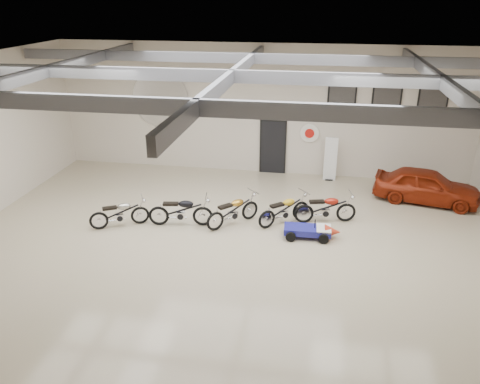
% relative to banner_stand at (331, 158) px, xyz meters
% --- Properties ---
extents(floor, '(16.00, 12.00, 0.01)m').
position_rel_banner_stand_xyz_m(floor, '(-2.75, -5.50, -0.88)').
color(floor, tan).
rests_on(floor, ground).
extents(ceiling, '(16.00, 12.00, 0.01)m').
position_rel_banner_stand_xyz_m(ceiling, '(-2.75, -5.50, 4.12)').
color(ceiling, gray).
rests_on(ceiling, back_wall).
extents(back_wall, '(16.00, 0.02, 5.00)m').
position_rel_banner_stand_xyz_m(back_wall, '(-2.75, 0.50, 1.62)').
color(back_wall, beige).
rests_on(back_wall, floor).
extents(ceiling_beams, '(15.80, 11.80, 0.32)m').
position_rel_banner_stand_xyz_m(ceiling_beams, '(-2.75, -5.50, 3.87)').
color(ceiling_beams, slate).
rests_on(ceiling_beams, ceiling).
extents(door, '(0.92, 0.08, 2.10)m').
position_rel_banner_stand_xyz_m(door, '(-2.25, 0.45, 0.17)').
color(door, black).
rests_on(door, back_wall).
extents(logo_plaque, '(2.30, 0.06, 1.16)m').
position_rel_banner_stand_xyz_m(logo_plaque, '(-6.75, 0.45, 1.92)').
color(logo_plaque, silver).
rests_on(logo_plaque, back_wall).
extents(poster_left, '(1.05, 0.08, 1.35)m').
position_rel_banner_stand_xyz_m(poster_left, '(0.25, 0.46, 2.22)').
color(poster_left, black).
rests_on(poster_left, back_wall).
extents(poster_mid, '(1.05, 0.08, 1.35)m').
position_rel_banner_stand_xyz_m(poster_mid, '(1.85, 0.46, 2.22)').
color(poster_mid, black).
rests_on(poster_mid, back_wall).
extents(poster_right, '(1.05, 0.08, 1.35)m').
position_rel_banner_stand_xyz_m(poster_right, '(3.45, 0.46, 2.22)').
color(poster_right, black).
rests_on(poster_right, back_wall).
extents(oil_sign, '(0.72, 0.10, 0.72)m').
position_rel_banner_stand_xyz_m(oil_sign, '(-0.85, 0.45, 0.82)').
color(oil_sign, white).
rests_on(oil_sign, back_wall).
extents(banner_stand, '(0.48, 0.20, 1.76)m').
position_rel_banner_stand_xyz_m(banner_stand, '(0.00, 0.00, 0.00)').
color(banner_stand, white).
rests_on(banner_stand, floor).
extents(motorcycle_silver, '(1.82, 1.31, 0.92)m').
position_rel_banner_stand_xyz_m(motorcycle_silver, '(-6.38, -5.06, -0.42)').
color(motorcycle_silver, silver).
rests_on(motorcycle_silver, floor).
extents(motorcycle_black, '(2.01, 0.89, 1.01)m').
position_rel_banner_stand_xyz_m(motorcycle_black, '(-4.55, -4.66, -0.37)').
color(motorcycle_black, silver).
rests_on(motorcycle_black, floor).
extents(motorcycle_gold, '(1.72, 1.75, 0.97)m').
position_rel_banner_stand_xyz_m(motorcycle_gold, '(-2.97, -4.34, -0.39)').
color(motorcycle_gold, silver).
rests_on(motorcycle_gold, floor).
extents(motorcycle_yellow, '(1.76, 1.62, 0.95)m').
position_rel_banner_stand_xyz_m(motorcycle_yellow, '(-1.42, -3.99, -0.40)').
color(motorcycle_yellow, silver).
rests_on(motorcycle_yellow, floor).
extents(motorcycle_red, '(1.99, 1.03, 0.99)m').
position_rel_banner_stand_xyz_m(motorcycle_red, '(-0.15, -3.69, -0.38)').
color(motorcycle_red, silver).
rests_on(motorcycle_red, floor).
extents(go_kart, '(1.70, 0.81, 0.61)m').
position_rel_banner_stand_xyz_m(go_kart, '(-0.51, -4.77, -0.58)').
color(go_kart, navy).
rests_on(go_kart, floor).
extents(vintage_car, '(2.10, 3.68, 1.18)m').
position_rel_banner_stand_xyz_m(vintage_car, '(3.25, -1.50, -0.29)').
color(vintage_car, maroon).
rests_on(vintage_car, floor).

